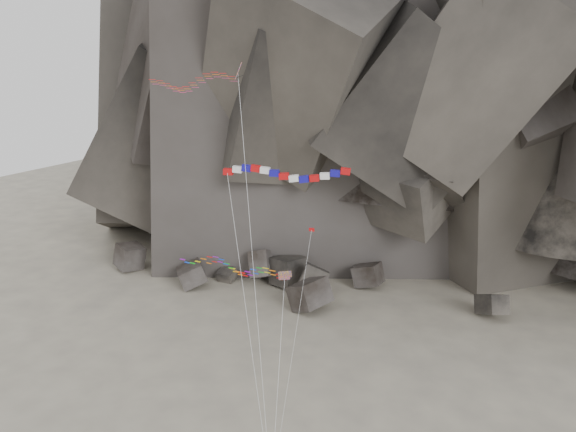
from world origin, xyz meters
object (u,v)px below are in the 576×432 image
at_px(banner_kite, 285,174).
at_px(pennant_kite, 302,289).
at_px(parafoil_kite, 227,265).
at_px(delta_kite, 189,82).

distance_m(banner_kite, pennant_kite, 10.25).
relative_size(parafoil_kite, pennant_kite, 0.84).
distance_m(delta_kite, parafoil_kite, 16.61).
bearing_deg(parafoil_kite, pennant_kite, -16.82).
bearing_deg(banner_kite, delta_kite, 172.59).
bearing_deg(parafoil_kite, banner_kite, -19.48).
bearing_deg(delta_kite, banner_kite, -15.52).
xyz_separation_m(delta_kite, banner_kite, (8.37, 0.87, -7.46)).
distance_m(delta_kite, pennant_kite, 20.22).
relative_size(banner_kite, parafoil_kite, 1.60).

